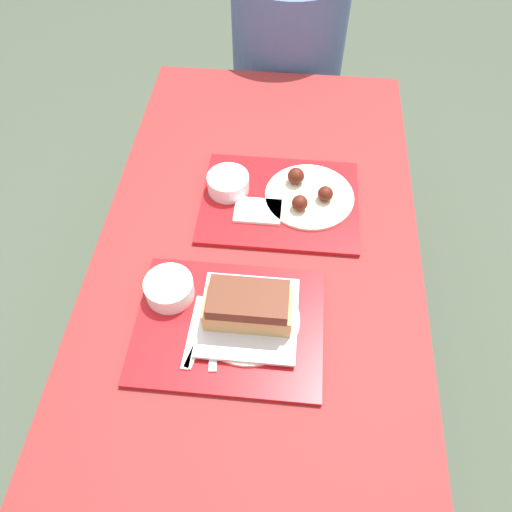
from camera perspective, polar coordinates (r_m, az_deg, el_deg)
ground_plane at (r=1.82m, az=-0.00°, el=-14.63°), size 12.00×12.00×0.00m
picnic_table at (r=1.25m, az=-0.00°, el=-3.42°), size 0.77×1.52×0.75m
picnic_bench_far at (r=2.12m, az=2.58°, el=14.96°), size 0.73×0.28×0.46m
tray_near at (r=1.06m, az=-3.08°, el=-7.93°), size 0.40×0.31×0.01m
tray_far at (r=1.27m, az=2.73°, el=6.22°), size 0.40×0.31×0.01m
bowl_coleslaw_near at (r=1.09m, az=-9.90°, el=-3.59°), size 0.11×0.11×0.05m
brisket_sandwich_plate at (r=1.03m, az=-0.71°, el=-6.28°), size 0.22×0.22×0.10m
plastic_fork_near at (r=1.05m, az=-6.03°, el=-8.65°), size 0.06×0.17×0.00m
plastic_knife_near at (r=1.05m, az=-4.83°, el=-8.77°), size 0.04×0.17×0.00m
plastic_spoon_near at (r=1.06m, az=-7.22°, el=-8.53°), size 0.02×0.17×0.00m
condiment_packet at (r=1.09m, az=-1.19°, el=-4.63°), size 0.04×0.03×0.01m
bowl_coleslaw_far at (r=1.28m, az=-3.20°, el=8.40°), size 0.11×0.11×0.05m
wings_plate_far at (r=1.27m, az=5.98°, el=7.06°), size 0.23×0.23×0.05m
napkin_far at (r=1.24m, az=0.20°, el=5.19°), size 0.12×0.08×0.01m
person_seated_across at (r=1.92m, az=3.73°, el=23.25°), size 0.40×0.40×0.68m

